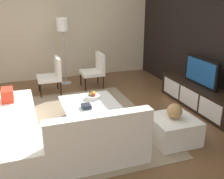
{
  "coord_description": "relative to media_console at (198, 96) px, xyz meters",
  "views": [
    {
      "loc": [
        4.33,
        -1.04,
        2.25
      ],
      "look_at": [
        -0.17,
        0.55,
        0.56
      ],
      "focal_mm": 43.24,
      "sensor_mm": 36.0,
      "label": 1
    }
  ],
  "objects": [
    {
      "name": "ground_plane",
      "position": [
        0.0,
        -2.4,
        -0.25
      ],
      "size": [
        14.0,
        14.0,
        0.0
      ],
      "primitive_type": "plane",
      "color": "brown"
    },
    {
      "name": "feature_wall_back",
      "position": [
        0.0,
        0.3,
        1.15
      ],
      "size": [
        6.4,
        0.12,
        2.8
      ],
      "primitive_type": "cube",
      "color": "black",
      "rests_on": "ground"
    },
    {
      "name": "side_wall_left",
      "position": [
        -3.2,
        -2.2,
        1.15
      ],
      "size": [
        0.12,
        5.2,
        2.8
      ],
      "primitive_type": "cube",
      "color": "beige",
      "rests_on": "ground"
    },
    {
      "name": "area_rug",
      "position": [
        -0.1,
        -2.4,
        -0.24
      ],
      "size": [
        3.35,
        2.4,
        0.01
      ],
      "primitive_type": "cube",
      "color": "gray",
      "rests_on": "ground"
    },
    {
      "name": "media_console",
      "position": [
        0.0,
        0.0,
        0.0
      ],
      "size": [
        2.17,
        0.49,
        0.5
      ],
      "color": "black",
      "rests_on": "ground"
    },
    {
      "name": "television",
      "position": [
        0.0,
        0.0,
        0.53
      ],
      "size": [
        0.99,
        0.06,
        0.56
      ],
      "color": "black",
      "rests_on": "media_console"
    },
    {
      "name": "sectional_couch",
      "position": [
        0.52,
        -3.31,
        0.04
      ],
      "size": [
        2.52,
        2.29,
        0.82
      ],
      "color": "white",
      "rests_on": "ground"
    },
    {
      "name": "coffee_table",
      "position": [
        -0.1,
        -2.3,
        -0.05
      ],
      "size": [
        1.07,
        1.0,
        0.38
      ],
      "color": "black",
      "rests_on": "ground"
    },
    {
      "name": "accent_chair_near",
      "position": [
        -1.91,
        -2.71,
        0.24
      ],
      "size": [
        0.57,
        0.54,
        0.87
      ],
      "rotation": [
        0.0,
        0.0,
        0.19
      ],
      "color": "black",
      "rests_on": "ground"
    },
    {
      "name": "floor_lamp",
      "position": [
        -2.54,
        -2.31,
        1.19
      ],
      "size": [
        0.32,
        0.32,
        1.71
      ],
      "color": "#A5A5AA",
      "rests_on": "ground"
    },
    {
      "name": "ottoman",
      "position": [
        1.01,
        -1.22,
        -0.05
      ],
      "size": [
        0.7,
        0.7,
        0.4
      ],
      "primitive_type": "cube",
      "color": "white",
      "rests_on": "ground"
    },
    {
      "name": "fruit_bowl",
      "position": [
        -0.28,
        -2.2,
        0.18
      ],
      "size": [
        0.28,
        0.28,
        0.14
      ],
      "color": "silver",
      "rests_on": "coffee_table"
    },
    {
      "name": "accent_chair_far",
      "position": [
        -2.01,
        -1.64,
        0.24
      ],
      "size": [
        0.57,
        0.54,
        0.87
      ],
      "rotation": [
        0.0,
        0.0,
        0.14
      ],
      "color": "black",
      "rests_on": "ground"
    },
    {
      "name": "decorative_ball",
      "position": [
        1.01,
        -1.22,
        0.27
      ],
      "size": [
        0.24,
        0.24,
        0.24
      ],
      "primitive_type": "sphere",
      "color": "#AD8451",
      "rests_on": "ottoman"
    },
    {
      "name": "book_stack",
      "position": [
        0.12,
        -2.42,
        0.16
      ],
      "size": [
        0.19,
        0.16,
        0.07
      ],
      "color": "#2D516B",
      "rests_on": "coffee_table"
    }
  ]
}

